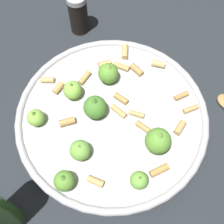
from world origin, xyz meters
The scene contains 3 objects.
ground_plane centered at (0.00, 0.00, 0.00)m, with size 2.40×2.40×0.00m, color #23282D.
cooking_pan centered at (0.00, 0.00, 0.03)m, with size 0.35×0.35×0.11m.
pepper_shaker centered at (0.01, 0.27, 0.05)m, with size 0.04×0.04×0.10m.
Camera 1 is at (-0.08, -0.22, 0.50)m, focal length 44.63 mm.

